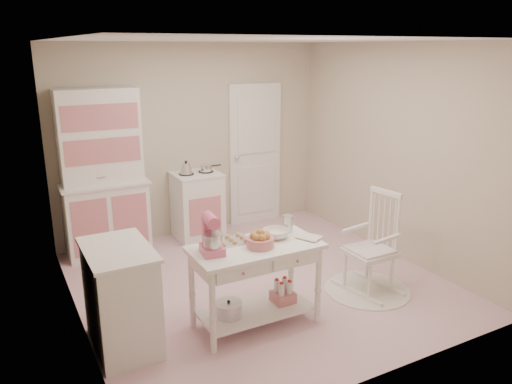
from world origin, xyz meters
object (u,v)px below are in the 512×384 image
hutch (103,174)px  stand_mixer (212,235)px  rocking_chair (370,243)px  base_cabinet (121,298)px  work_table (256,285)px  stove (197,206)px  bread_basket (260,242)px

hutch → stand_mixer: size_ratio=6.12×
rocking_chair → hutch: bearing=124.1°
base_cabinet → work_table: 1.21m
hutch → work_table: (0.84, -2.40, -0.64)m
stove → bread_basket: 2.46m
rocking_chair → stand_mixer: size_ratio=3.24×
base_cabinet → bread_basket: (1.21, -0.29, 0.39)m
hutch → base_cabinet: size_ratio=2.26×
stove → work_table: size_ratio=0.77×
rocking_chair → bread_basket: 1.40m
base_cabinet → work_table: (1.19, -0.24, -0.06)m
rocking_chair → work_table: rocking_chair is taller
work_table → bread_basket: 0.45m
rocking_chair → stand_mixer: 1.85m
hutch → rocking_chair: 3.29m
stove → work_table: stove is taller
base_cabinet → work_table: bearing=-11.6°
hutch → bread_basket: size_ratio=8.32×
work_table → hutch: bearing=109.2°
work_table → rocking_chair: bearing=1.0°
work_table → bread_basket: bread_basket is taller
hutch → bread_basket: hutch is taller
base_cabinet → rocking_chair: bearing=-4.9°
stand_mixer → bread_basket: size_ratio=1.36×
rocking_chair → work_table: size_ratio=0.92×
hutch → stove: hutch is taller
rocking_chair → bread_basket: bearing=174.2°
stove → rocking_chair: rocking_chair is taller
hutch → work_table: bearing=-70.8°
rocking_chair → bread_basket: (-1.37, -0.07, 0.30)m
base_cabinet → stand_mixer: bearing=-16.2°
stand_mixer → rocking_chair: bearing=7.5°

